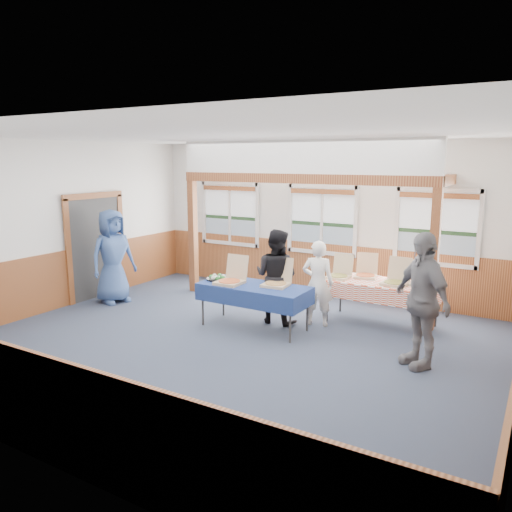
{
  "coord_description": "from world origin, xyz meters",
  "views": [
    {
      "loc": [
        4.08,
        -6.17,
        2.84
      ],
      "look_at": [
        -0.15,
        1.0,
        1.23
      ],
      "focal_mm": 35.0,
      "sensor_mm": 36.0,
      "label": 1
    }
  ],
  "objects": [
    {
      "name": "drink_glass",
      "position": [
        2.55,
        1.92,
        0.83
      ],
      "size": [
        0.07,
        0.07,
        0.15
      ],
      "primitive_type": "cylinder",
      "color": "#964D19",
      "rests_on": "table_right"
    },
    {
      "name": "man_blue",
      "position": [
        -3.35,
        0.78,
        0.94
      ],
      "size": [
        0.82,
        1.04,
        1.88
      ],
      "primitive_type": "imported",
      "rotation": [
        0.0,
        0.0,
        1.31
      ],
      "color": "#37538A",
      "rests_on": "floor"
    },
    {
      "name": "window_right",
      "position": [
        2.3,
        3.46,
        1.68
      ],
      "size": [
        1.56,
        0.1,
        1.46
      ],
      "color": "silver",
      "rests_on": "wall_back"
    },
    {
      "name": "wall_back",
      "position": [
        0.0,
        3.5,
        1.6
      ],
      "size": [
        8.0,
        0.0,
        8.0
      ],
      "primitive_type": "plane",
      "rotation": [
        1.57,
        0.0,
        0.0
      ],
      "color": "silver",
      "rests_on": "floor"
    },
    {
      "name": "pizza_box_e",
      "position": [
        1.95,
        2.09,
        0.82
      ],
      "size": [
        0.43,
        0.51,
        0.44
      ],
      "rotation": [
        0.0,
        0.0,
        -0.06
      ],
      "color": "tan",
      "rests_on": "table_right"
    },
    {
      "name": "wainscot_back",
      "position": [
        0.0,
        3.48,
        0.55
      ],
      "size": [
        7.98,
        0.05,
        1.1
      ],
      "primitive_type": "cube",
      "color": "brown",
      "rests_on": "floor"
    },
    {
      "name": "veggie_tray",
      "position": [
        -0.85,
        0.84,
        0.79
      ],
      "size": [
        0.39,
        0.39,
        0.09
      ],
      "color": "black",
      "rests_on": "table_left"
    },
    {
      "name": "table_right",
      "position": [
        1.7,
        2.17,
        0.7
      ],
      "size": [
        1.96,
        0.94,
        0.76
      ],
      "rotation": [
        0.0,
        0.0,
        -0.05
      ],
      "color": "#303030",
      "rests_on": "floor"
    },
    {
      "name": "woman_black",
      "position": [
        0.06,
        1.33,
        0.83
      ],
      "size": [
        0.82,
        0.65,
        1.66
      ],
      "primitive_type": "imported",
      "rotation": [
        0.0,
        0.0,
        3.12
      ],
      "color": "black",
      "rests_on": "floor"
    },
    {
      "name": "wall_front",
      "position": [
        0.0,
        -3.5,
        1.6
      ],
      "size": [
        8.0,
        0.0,
        8.0
      ],
      "primitive_type": "plane",
      "rotation": [
        -1.57,
        0.0,
        0.0
      ],
      "color": "silver",
      "rests_on": "floor"
    },
    {
      "name": "wainscot_front",
      "position": [
        0.0,
        -3.48,
        0.55
      ],
      "size": [
        7.98,
        0.05,
        1.1
      ],
      "primitive_type": "cube",
      "color": "brown",
      "rests_on": "floor"
    },
    {
      "name": "ceiling",
      "position": [
        0.0,
        0.0,
        3.2
      ],
      "size": [
        8.0,
        8.0,
        0.0
      ],
      "primitive_type": "plane",
      "rotation": [
        3.14,
        0.0,
        0.0
      ],
      "color": "white",
      "rests_on": "wall_back"
    },
    {
      "name": "pizza_box_d",
      "position": [
        1.34,
        2.36,
        0.82
      ],
      "size": [
        0.46,
        0.53,
        0.41
      ],
      "rotation": [
        0.0,
        0.0,
        0.21
      ],
      "color": "tan",
      "rests_on": "table_right"
    },
    {
      "name": "cased_opening",
      "position": [
        -3.96,
        0.9,
        1.05
      ],
      "size": [
        0.06,
        1.3,
        2.1
      ],
      "primitive_type": "cube",
      "color": "#303030",
      "rests_on": "wall_left"
    },
    {
      "name": "pizza_box_c",
      "position": [
        0.95,
        2.07,
        0.82
      ],
      "size": [
        0.38,
        0.46,
        0.4
      ],
      "rotation": [
        0.0,
        0.0,
        -0.01
      ],
      "color": "tan",
      "rests_on": "table_right"
    },
    {
      "name": "woman_white",
      "position": [
        0.76,
        1.54,
        0.75
      ],
      "size": [
        0.62,
        0.48,
        1.49
      ],
      "primitive_type": "imported",
      "rotation": [
        0.0,
        0.0,
        3.39
      ],
      "color": "white",
      "rests_on": "floor"
    },
    {
      "name": "pizza_box_a",
      "position": [
        -0.5,
        0.73,
        0.83
      ],
      "size": [
        0.43,
        0.52,
        0.46
      ],
      "rotation": [
        0.0,
        0.0,
        0.01
      ],
      "color": "tan",
      "rests_on": "table_left"
    },
    {
      "name": "window_left",
      "position": [
        -2.3,
        3.46,
        1.68
      ],
      "size": [
        1.56,
        0.1,
        1.46
      ],
      "color": "silver",
      "rests_on": "wall_back"
    },
    {
      "name": "cross_beam",
      "position": [
        0.0,
        2.3,
        2.49
      ],
      "size": [
        5.15,
        0.18,
        0.18
      ],
      "primitive_type": "cube",
      "color": "maroon",
      "rests_on": "post_left"
    },
    {
      "name": "pizza_box_f",
      "position": [
        2.35,
        2.31,
        0.82
      ],
      "size": [
        0.4,
        0.48,
        0.42
      ],
      "rotation": [
        0.0,
        0.0,
        0.03
      ],
      "color": "tan",
      "rests_on": "table_right"
    },
    {
      "name": "person_grey",
      "position": [
        2.68,
        0.66,
        0.95
      ],
      "size": [
        1.13,
        1.09,
        1.9
      ],
      "primitive_type": "imported",
      "rotation": [
        0.0,
        0.0,
        -0.74
      ],
      "color": "slate",
      "rests_on": "floor"
    },
    {
      "name": "post_right",
      "position": [
        2.5,
        2.3,
        1.2
      ],
      "size": [
        0.15,
        0.15,
        2.4
      ],
      "primitive_type": "cube",
      "color": "maroon",
      "rests_on": "floor"
    },
    {
      "name": "wall_left",
      "position": [
        -4.0,
        0.0,
        1.6
      ],
      "size": [
        0.0,
        8.0,
        8.0
      ],
      "primitive_type": "plane",
      "rotation": [
        1.57,
        0.0,
        1.57
      ],
      "color": "silver",
      "rests_on": "floor"
    },
    {
      "name": "window_mid",
      "position": [
        0.0,
        3.46,
        1.68
      ],
      "size": [
        1.56,
        0.1,
        1.46
      ],
      "color": "silver",
      "rests_on": "wall_back"
    },
    {
      "name": "floor",
      "position": [
        0.0,
        0.0,
        0.0
      ],
      "size": [
        8.0,
        8.0,
        0.0
      ],
      "primitive_type": "plane",
      "color": "#2A3145",
      "rests_on": "ground"
    },
    {
      "name": "post_left",
      "position": [
        -2.5,
        2.3,
        1.2
      ],
      "size": [
        0.15,
        0.15,
        2.4
      ],
      "primitive_type": "cube",
      "color": "maroon",
      "rests_on": "floor"
    },
    {
      "name": "wainscot_left",
      "position": [
        -3.98,
        0.0,
        0.55
      ],
      "size": [
        0.05,
        6.98,
        1.1
      ],
      "primitive_type": "cube",
      "color": "brown",
      "rests_on": "floor"
    },
    {
      "name": "pizza_box_b",
      "position": [
        0.25,
        1.0,
        0.82
      ],
      "size": [
        0.44,
        0.53,
        0.44
      ],
      "rotation": [
        0.0,
        0.0,
        0.08
      ],
      "color": "tan",
      "rests_on": "table_left"
    },
    {
      "name": "table_left",
      "position": [
        -0.1,
        0.84,
        0.7
      ],
      "size": [
        2.04,
        1.47,
        0.76
      ],
      "rotation": [
        0.0,
        0.0,
        0.35
      ],
      "color": "#303030",
      "rests_on": "floor"
    }
  ]
}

